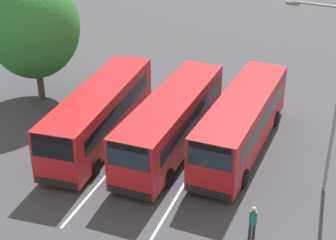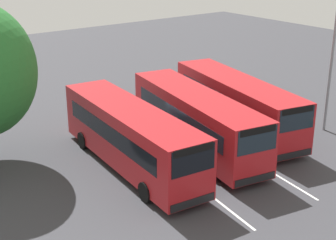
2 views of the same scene
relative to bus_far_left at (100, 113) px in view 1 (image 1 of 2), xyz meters
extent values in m
plane|color=#38383D|center=(-0.04, 3.90, -1.71)|extent=(75.13, 75.13, 0.00)
cube|color=#AD191E|center=(-0.03, 0.00, 0.01)|extent=(11.02, 3.36, 2.79)
cube|color=black|center=(5.33, -0.48, 0.76)|extent=(0.31, 2.11, 1.17)
cube|color=black|center=(0.07, 1.17, 0.34)|extent=(9.09, 0.89, 0.89)
cube|color=black|center=(-0.14, -1.16, 0.34)|extent=(9.09, 0.89, 0.89)
cube|color=black|center=(5.35, -0.48, 1.22)|extent=(0.27, 1.92, 0.32)
cube|color=black|center=(5.36, -0.48, -1.17)|extent=(0.30, 2.21, 0.36)
cylinder|color=black|center=(3.53, 0.83, -1.25)|extent=(0.95, 0.36, 0.93)
cylinder|color=black|center=(3.33, -1.44, -1.25)|extent=(0.95, 0.36, 0.93)
cylinder|color=black|center=(-3.39, 1.45, -1.25)|extent=(0.95, 0.36, 0.93)
cylinder|color=black|center=(-3.59, -0.82, -1.25)|extent=(0.95, 0.36, 0.93)
cube|color=#AD191E|center=(0.13, 4.10, 0.01)|extent=(11.10, 4.29, 2.79)
cube|color=#19232D|center=(5.43, 3.14, 0.76)|extent=(0.49, 2.10, 1.17)
cube|color=#19232D|center=(0.33, 5.25, 0.34)|extent=(8.98, 1.70, 0.89)
cube|color=#19232D|center=(-0.08, 2.95, 0.34)|extent=(8.98, 1.70, 0.89)
cube|color=black|center=(5.45, 3.14, 1.22)|extent=(0.44, 1.91, 0.32)
cube|color=black|center=(5.46, 3.14, -1.17)|extent=(0.49, 2.19, 0.36)
cylinder|color=black|center=(3.75, 4.61, -1.25)|extent=(0.97, 0.44, 0.93)
cylinder|color=black|center=(3.34, 2.36, -1.25)|extent=(0.97, 0.44, 0.93)
cylinder|color=black|center=(-3.09, 5.84, -1.25)|extent=(0.97, 0.44, 0.93)
cylinder|color=black|center=(-3.49, 3.60, -1.25)|extent=(0.97, 0.44, 0.93)
cube|color=#AD191E|center=(-0.56, 7.81, 0.01)|extent=(11.11, 4.58, 2.79)
cube|color=#19232D|center=(4.71, 6.71, 0.76)|extent=(0.55, 2.09, 1.17)
cube|color=#19232D|center=(-0.32, 8.96, 0.34)|extent=(8.94, 1.95, 0.89)
cube|color=#19232D|center=(-0.81, 6.67, 0.34)|extent=(8.94, 1.95, 0.89)
cube|color=black|center=(4.73, 6.70, 1.22)|extent=(0.49, 1.90, 0.32)
cube|color=black|center=(4.74, 6.70, -1.17)|extent=(0.55, 2.18, 0.36)
cylinder|color=black|center=(3.07, 8.22, -1.25)|extent=(0.97, 0.47, 0.93)
cylinder|color=black|center=(2.60, 5.99, -1.25)|extent=(0.97, 0.47, 0.93)
cylinder|color=black|center=(-3.73, 9.64, -1.25)|extent=(0.97, 0.47, 0.93)
cylinder|color=black|center=(-4.20, 7.41, -1.25)|extent=(0.97, 0.47, 0.93)
cylinder|color=#232833|center=(6.94, 8.74, -1.32)|extent=(0.13, 0.13, 0.79)
cylinder|color=#232833|center=(6.91, 8.90, -1.32)|extent=(0.13, 0.13, 0.79)
cylinder|color=#146B60|center=(6.92, 8.82, -0.61)|extent=(0.36, 0.36, 0.62)
sphere|color=tan|center=(6.92, 8.82, -0.20)|extent=(0.21, 0.21, 0.21)
cylinder|color=gray|center=(2.28, 10.86, 7.13)|extent=(0.89, 2.41, 0.10)
cube|color=slate|center=(1.88, 9.67, 7.05)|extent=(0.37, 0.59, 0.14)
cylinder|color=#4C3823|center=(-4.74, -5.68, -0.42)|extent=(0.44, 0.44, 2.59)
ellipsoid|color=#28702D|center=(-4.74, -5.68, 3.25)|extent=(6.34, 5.71, 6.66)
cube|color=silver|center=(-0.04, 1.91, -1.71)|extent=(15.81, 2.53, 0.01)
cube|color=silver|center=(-0.04, 5.90, -1.71)|extent=(15.81, 2.53, 0.01)
camera|label=1|loc=(24.25, 8.71, 12.49)|focal=54.78mm
camera|label=2|loc=(19.47, -12.44, 9.31)|focal=53.74mm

